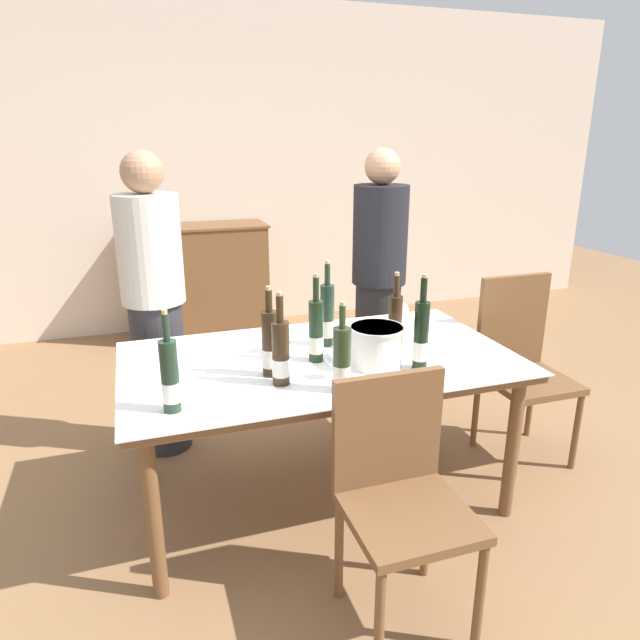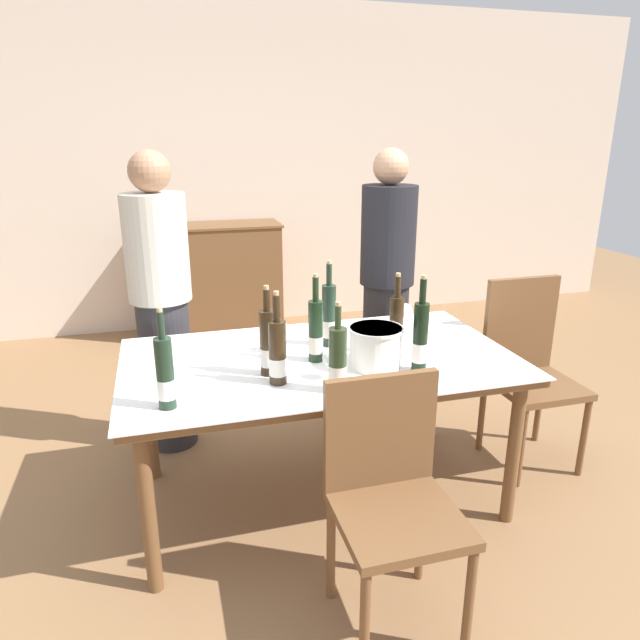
# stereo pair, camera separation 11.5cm
# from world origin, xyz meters

# --- Properties ---
(ground_plane) EXTENTS (12.00, 12.00, 0.00)m
(ground_plane) POSITION_xyz_m (0.00, 0.00, 0.00)
(ground_plane) COLOR olive
(back_wall) EXTENTS (8.00, 0.10, 2.80)m
(back_wall) POSITION_xyz_m (0.00, 2.93, 1.40)
(back_wall) COLOR beige
(back_wall) RESTS_ON ground_plane
(sideboard_cabinet) EXTENTS (1.19, 0.46, 0.97)m
(sideboard_cabinet) POSITION_xyz_m (-0.23, 2.64, 0.48)
(sideboard_cabinet) COLOR brown
(sideboard_cabinet) RESTS_ON ground_plane
(dining_table) EXTENTS (1.76, 1.00, 0.74)m
(dining_table) POSITION_xyz_m (0.00, 0.00, 0.67)
(dining_table) COLOR brown
(dining_table) RESTS_ON ground_plane
(ice_bucket) EXTENTS (0.24, 0.24, 0.18)m
(ice_bucket) POSITION_xyz_m (0.20, -0.16, 0.83)
(ice_bucket) COLOR white
(ice_bucket) RESTS_ON dining_table
(wine_bottle_0) EXTENTS (0.07, 0.07, 0.39)m
(wine_bottle_0) POSITION_xyz_m (-0.26, -0.12, 0.87)
(wine_bottle_0) COLOR #332314
(wine_bottle_0) RESTS_ON dining_table
(wine_bottle_1) EXTENTS (0.07, 0.07, 0.37)m
(wine_bottle_1) POSITION_xyz_m (-0.03, -0.36, 0.86)
(wine_bottle_1) COLOR #28381E
(wine_bottle_1) RESTS_ON dining_table
(wine_bottle_2) EXTENTS (0.07, 0.07, 0.40)m
(wine_bottle_2) POSITION_xyz_m (-0.03, -0.03, 0.87)
(wine_bottle_2) COLOR black
(wine_bottle_2) RESTS_ON dining_table
(wine_bottle_3) EXTENTS (0.07, 0.07, 0.38)m
(wine_bottle_3) POSITION_xyz_m (0.35, -0.03, 0.87)
(wine_bottle_3) COLOR #332314
(wine_bottle_3) RESTS_ON dining_table
(wine_bottle_4) EXTENTS (0.07, 0.07, 0.39)m
(wine_bottle_4) POSITION_xyz_m (-0.68, -0.32, 0.87)
(wine_bottle_4) COLOR #1E3323
(wine_bottle_4) RESTS_ON dining_table
(wine_bottle_5) EXTENTS (0.06, 0.06, 0.42)m
(wine_bottle_5) POSITION_xyz_m (0.37, -0.26, 0.89)
(wine_bottle_5) COLOR black
(wine_bottle_5) RESTS_ON dining_table
(wine_bottle_6) EXTENTS (0.07, 0.07, 0.39)m
(wine_bottle_6) POSITION_xyz_m (-0.24, -0.22, 0.87)
(wine_bottle_6) COLOR #332314
(wine_bottle_6) RESTS_ON dining_table
(wine_bottle_7) EXTENTS (0.07, 0.07, 0.41)m
(wine_bottle_7) POSITION_xyz_m (0.09, 0.15, 0.88)
(wine_bottle_7) COLOR #1E3323
(wine_bottle_7) RESTS_ON dining_table
(wine_glass_0) EXTENTS (0.08, 0.08, 0.15)m
(wine_glass_0) POSITION_xyz_m (0.52, 0.24, 0.84)
(wine_glass_0) COLOR white
(wine_glass_0) RESTS_ON dining_table
(wine_glass_1) EXTENTS (0.08, 0.08, 0.15)m
(wine_glass_1) POSITION_xyz_m (-0.16, 0.12, 0.84)
(wine_glass_1) COLOR white
(wine_glass_1) RESTS_ON dining_table
(wine_glass_2) EXTENTS (0.07, 0.07, 0.13)m
(wine_glass_2) POSITION_xyz_m (-0.02, -0.24, 0.82)
(wine_glass_2) COLOR white
(wine_glass_2) RESTS_ON dining_table
(chair_near_front) EXTENTS (0.42, 0.42, 0.91)m
(chair_near_front) POSITION_xyz_m (0.05, -0.73, 0.53)
(chair_near_front) COLOR brown
(chair_near_front) RESTS_ON ground_plane
(chair_right_end) EXTENTS (0.42, 0.42, 0.99)m
(chair_right_end) POSITION_xyz_m (1.18, 0.09, 0.56)
(chair_right_end) COLOR brown
(chair_right_end) RESTS_ON ground_plane
(person_host) EXTENTS (0.33, 0.33, 1.64)m
(person_host) POSITION_xyz_m (-0.68, 0.74, 0.82)
(person_host) COLOR #2D2D33
(person_host) RESTS_ON ground_plane
(person_guest_left) EXTENTS (0.33, 0.33, 1.63)m
(person_guest_left) POSITION_xyz_m (0.66, 0.83, 0.82)
(person_guest_left) COLOR #262628
(person_guest_left) RESTS_ON ground_plane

